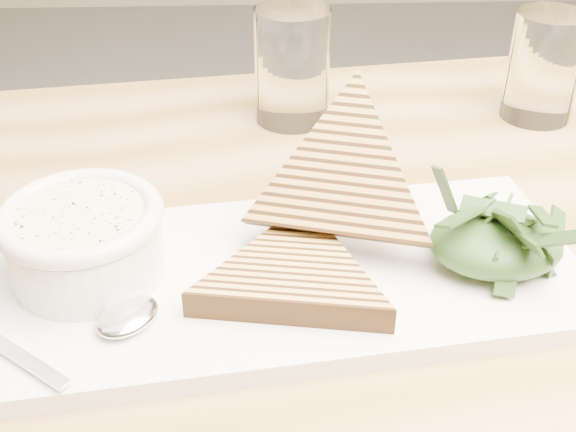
{
  "coord_description": "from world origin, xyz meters",
  "views": [
    {
      "loc": [
        -0.27,
        -0.46,
        1.1
      ],
      "look_at": [
        -0.25,
        -0.01,
        0.8
      ],
      "focal_mm": 45.0,
      "sensor_mm": 36.0,
      "label": 1
    }
  ],
  "objects_px": {
    "table_top": "(461,275)",
    "platter": "(289,276)",
    "glass_far": "(544,67)",
    "soup_bowl": "(86,248)",
    "glass_near": "(292,66)"
  },
  "relations": [
    {
      "from": "table_top",
      "to": "platter",
      "type": "distance_m",
      "value": 0.15
    },
    {
      "from": "glass_far",
      "to": "platter",
      "type": "bearing_deg",
      "value": -135.23
    },
    {
      "from": "platter",
      "to": "glass_far",
      "type": "bearing_deg",
      "value": 44.77
    },
    {
      "from": "table_top",
      "to": "soup_bowl",
      "type": "relative_size",
      "value": 10.67
    },
    {
      "from": "platter",
      "to": "soup_bowl",
      "type": "distance_m",
      "value": 0.15
    },
    {
      "from": "platter",
      "to": "table_top",
      "type": "bearing_deg",
      "value": 12.25
    },
    {
      "from": "table_top",
      "to": "platter",
      "type": "height_order",
      "value": "platter"
    },
    {
      "from": "glass_near",
      "to": "glass_far",
      "type": "xyz_separation_m",
      "value": [
        0.27,
        -0.01,
        -0.0
      ]
    },
    {
      "from": "platter",
      "to": "glass_near",
      "type": "bearing_deg",
      "value": 86.85
    },
    {
      "from": "soup_bowl",
      "to": "glass_near",
      "type": "distance_m",
      "value": 0.33
    },
    {
      "from": "table_top",
      "to": "glass_far",
      "type": "height_order",
      "value": "glass_far"
    },
    {
      "from": "table_top",
      "to": "glass_near",
      "type": "bearing_deg",
      "value": 116.62
    },
    {
      "from": "platter",
      "to": "glass_near",
      "type": "relative_size",
      "value": 3.64
    },
    {
      "from": "glass_near",
      "to": "glass_far",
      "type": "height_order",
      "value": "glass_near"
    },
    {
      "from": "platter",
      "to": "glass_far",
      "type": "height_order",
      "value": "glass_far"
    }
  ]
}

